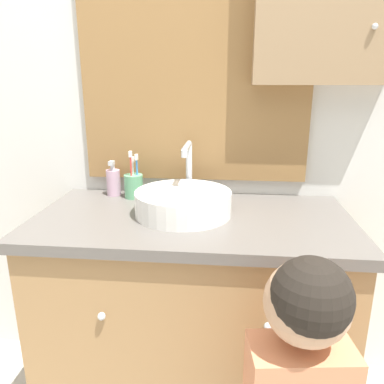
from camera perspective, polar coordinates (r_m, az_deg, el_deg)
name	(u,v)px	position (r m, az deg, el deg)	size (l,w,h in m)	color
wall_back	(207,69)	(1.50, 2.33, 18.17)	(3.20, 0.18, 2.50)	silver
vanity_counter	(192,316)	(1.46, 0.03, -18.35)	(1.08, 0.56, 0.79)	#A37A4C
sink_basin	(184,201)	(1.28, -1.29, -1.41)	(0.33, 0.38, 0.23)	white
toothbrush_holder	(134,185)	(1.48, -8.88, 1.05)	(0.07, 0.07, 0.19)	#66B27F
soap_dispenser	(113,182)	(1.52, -11.88, 1.54)	(0.05, 0.05, 0.14)	#CCA3BC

